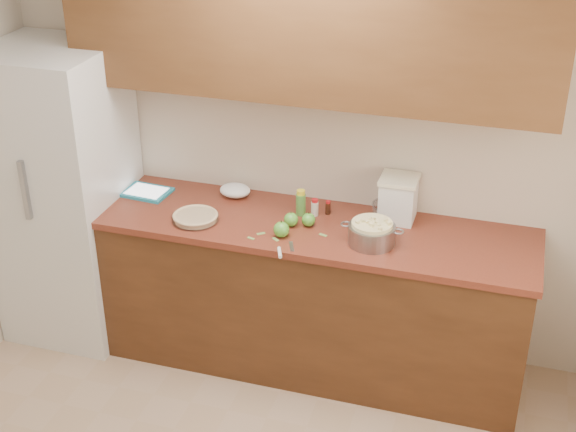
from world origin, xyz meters
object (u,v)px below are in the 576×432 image
(colander, at_px, (372,233))
(flour_canister, at_px, (398,198))
(tablet, at_px, (147,192))
(pie, at_px, (195,217))

(colander, xyz_separation_m, flour_canister, (0.08, 0.31, 0.07))
(flour_canister, bearing_deg, colander, -104.44)
(colander, bearing_deg, flour_canister, 75.56)
(colander, xyz_separation_m, tablet, (-1.40, 0.20, -0.05))
(colander, height_order, tablet, colander)
(tablet, bearing_deg, colander, -3.49)
(pie, xyz_separation_m, tablet, (-0.41, 0.23, -0.01))
(pie, xyz_separation_m, flour_canister, (1.07, 0.35, 0.11))
(flour_canister, xyz_separation_m, tablet, (-1.48, -0.11, -0.12))
(colander, distance_m, flour_canister, 0.33)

